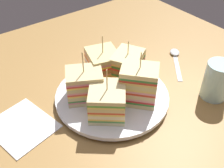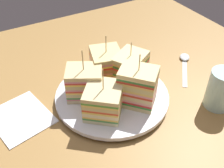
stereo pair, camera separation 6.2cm
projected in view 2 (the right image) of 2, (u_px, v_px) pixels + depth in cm
name	position (u px, v px, depth cm)	size (l,w,h in cm)	color
ground_plane	(112.00, 102.00, 65.78)	(103.76, 95.55, 1.80)	olive
plate	(112.00, 96.00, 64.52)	(26.86, 26.86, 1.78)	white
sandwich_wedge_0	(85.00, 83.00, 61.43)	(10.09, 9.41, 12.42)	beige
sandwich_wedge_1	(104.00, 101.00, 57.39)	(10.90, 10.97, 11.64)	beige
sandwich_wedge_2	(137.00, 87.00, 59.04)	(9.83, 9.98, 12.99)	#DCC687
sandwich_wedge_3	(130.00, 69.00, 64.98)	(10.08, 9.40, 11.36)	beige
sandwich_wedge_4	(106.00, 65.00, 66.24)	(8.98, 9.68, 12.20)	beige
chip_pile	(112.00, 90.00, 63.46)	(6.58, 5.54, 1.92)	#DDBE57
spoon	(185.00, 61.00, 77.02)	(11.43, 12.79, 1.00)	silver
napkin	(21.00, 117.00, 60.35)	(11.60, 13.42, 0.50)	white
drinking_glass	(220.00, 92.00, 61.20)	(6.23, 6.23, 9.41)	#ACD8D7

